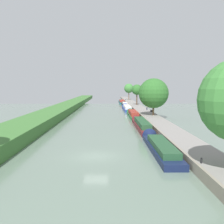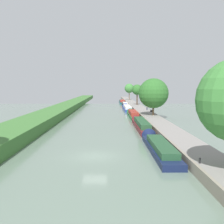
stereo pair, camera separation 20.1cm
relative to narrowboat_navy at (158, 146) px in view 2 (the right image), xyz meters
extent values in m
plane|color=slate|center=(-6.95, -2.38, -0.49)|extent=(160.00, 160.00, 0.00)
cube|color=gray|center=(3.36, -2.38, -0.04)|extent=(3.59, 260.00, 0.92)
cube|color=gray|center=(1.45, -2.38, -0.01)|extent=(0.25, 260.00, 0.97)
cube|color=#141E42|center=(0.00, -0.96, -0.19)|extent=(2.12, 13.24, 0.62)
cube|color=#234C2D|center=(0.00, -1.62, 0.43)|extent=(1.74, 9.27, 0.61)
cone|color=#141E42|center=(0.00, 6.30, -0.19)|extent=(2.02, 1.27, 2.02)
cube|color=maroon|center=(-0.03, 15.35, -0.15)|extent=(1.93, 15.72, 0.69)
cube|color=#234C2D|center=(-0.03, 14.57, 0.59)|extent=(1.58, 11.00, 0.79)
cone|color=maroon|center=(-0.03, 23.79, -0.15)|extent=(1.83, 1.16, 1.83)
cube|color=#1E6033|center=(0.07, 32.23, -0.20)|extent=(2.04, 13.83, 0.59)
cube|color=maroon|center=(0.07, 31.54, 0.50)|extent=(1.67, 9.68, 0.83)
cone|color=#1E6033|center=(0.07, 39.76, -0.20)|extent=(1.94, 1.22, 1.94)
cube|color=#283D93|center=(-0.12, 49.63, -0.16)|extent=(2.20, 15.77, 0.68)
cube|color=silver|center=(-0.12, 48.84, 0.55)|extent=(1.80, 11.04, 0.74)
cone|color=#283D93|center=(-0.12, 58.18, -0.16)|extent=(2.09, 1.32, 2.09)
cube|color=black|center=(0.21, 65.81, -0.12)|extent=(1.89, 11.70, 0.75)
cube|color=silver|center=(0.21, 65.23, 0.54)|extent=(1.55, 8.19, 0.57)
cone|color=black|center=(0.21, 72.23, -0.12)|extent=(1.80, 1.14, 1.80)
cube|color=#195B60|center=(-0.15, 80.71, -0.13)|extent=(2.20, 14.59, 0.72)
cube|color=maroon|center=(-0.15, 79.98, 0.57)|extent=(1.80, 10.22, 0.68)
cone|color=#195B60|center=(-0.15, 88.66, -0.13)|extent=(2.09, 1.32, 2.09)
cylinder|color=brown|center=(3.95, 27.11, 1.90)|extent=(0.39, 0.39, 2.95)
sphere|color=#2D6628|center=(3.95, 27.11, 5.14)|extent=(6.39, 6.39, 6.39)
cylinder|color=#4C3828|center=(3.75, 58.36, 2.48)|extent=(0.42, 0.42, 4.12)
sphere|color=#2D6628|center=(3.75, 58.36, 5.50)|extent=(3.48, 3.48, 3.48)
cylinder|color=brown|center=(3.68, 92.27, 2.45)|extent=(0.35, 0.35, 4.05)
sphere|color=#3D7F38|center=(3.68, 92.27, 5.67)|extent=(4.33, 4.33, 4.33)
cylinder|color=#282D42|center=(4.31, 38.86, 0.83)|extent=(0.26, 0.26, 0.82)
cylinder|color=tan|center=(4.31, 38.86, 1.55)|extent=(0.34, 0.34, 0.62)
sphere|color=tan|center=(4.31, 38.86, 1.97)|extent=(0.22, 0.22, 0.22)
cylinder|color=black|center=(1.87, -8.01, 0.65)|extent=(0.16, 0.16, 0.45)
cylinder|color=black|center=(1.87, 88.62, 0.65)|extent=(0.16, 0.16, 0.45)
cube|color=#333338|center=(4.71, 33.49, 0.63)|extent=(0.40, 0.08, 0.41)
cube|color=#333338|center=(4.71, 34.69, 0.63)|extent=(0.40, 0.08, 0.41)
cube|color=#38383D|center=(4.71, 34.09, 0.86)|extent=(0.44, 1.50, 0.06)
camera|label=1|loc=(-5.63, -28.47, 6.64)|focal=41.72mm
camera|label=2|loc=(-5.43, -28.47, 6.64)|focal=41.72mm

